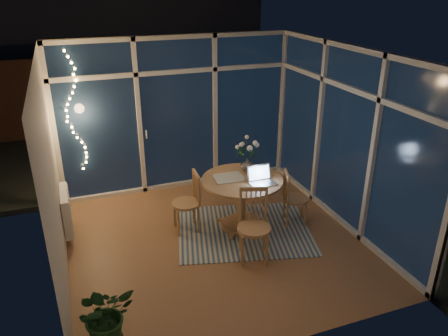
{
  "coord_description": "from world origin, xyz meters",
  "views": [
    {
      "loc": [
        -1.71,
        -4.93,
        3.42
      ],
      "look_at": [
        0.2,
        0.25,
        1.0
      ],
      "focal_mm": 35.0,
      "sensor_mm": 36.0,
      "label": 1
    }
  ],
  "objects_px": {
    "flower_vase": "(247,164)",
    "potted_plant": "(107,321)",
    "laptop": "(263,176)",
    "chair_right": "(296,197)",
    "chair_left": "(186,202)",
    "dining_table": "(242,204)",
    "chair_front": "(254,227)"
  },
  "relations": [
    {
      "from": "chair_front",
      "to": "laptop",
      "type": "distance_m",
      "value": 0.78
    },
    {
      "from": "laptop",
      "to": "chair_front",
      "type": "bearing_deg",
      "value": -124.56
    },
    {
      "from": "chair_front",
      "to": "potted_plant",
      "type": "distance_m",
      "value": 2.17
    },
    {
      "from": "chair_front",
      "to": "flower_vase",
      "type": "xyz_separation_m",
      "value": [
        0.34,
        1.03,
        0.4
      ]
    },
    {
      "from": "chair_left",
      "to": "chair_right",
      "type": "relative_size",
      "value": 1.06
    },
    {
      "from": "chair_front",
      "to": "laptop",
      "type": "bearing_deg",
      "value": 75.06
    },
    {
      "from": "chair_front",
      "to": "flower_vase",
      "type": "bearing_deg",
      "value": 90.52
    },
    {
      "from": "chair_right",
      "to": "flower_vase",
      "type": "relative_size",
      "value": 4.09
    },
    {
      "from": "potted_plant",
      "to": "flower_vase",
      "type": "bearing_deg",
      "value": 40.58
    },
    {
      "from": "chair_left",
      "to": "laptop",
      "type": "bearing_deg",
      "value": 67.01
    },
    {
      "from": "chair_front",
      "to": "laptop",
      "type": "height_order",
      "value": "laptop"
    },
    {
      "from": "chair_right",
      "to": "potted_plant",
      "type": "height_order",
      "value": "chair_right"
    },
    {
      "from": "chair_left",
      "to": "laptop",
      "type": "distance_m",
      "value": 1.18
    },
    {
      "from": "laptop",
      "to": "chair_left",
      "type": "bearing_deg",
      "value": 153.68
    },
    {
      "from": "potted_plant",
      "to": "laptop",
      "type": "bearing_deg",
      "value": 32.52
    },
    {
      "from": "chair_left",
      "to": "flower_vase",
      "type": "xyz_separation_m",
      "value": [
        0.96,
        0.02,
        0.44
      ]
    },
    {
      "from": "dining_table",
      "to": "laptop",
      "type": "distance_m",
      "value": 0.62
    },
    {
      "from": "flower_vase",
      "to": "chair_left",
      "type": "bearing_deg",
      "value": -178.7
    },
    {
      "from": "chair_left",
      "to": "laptop",
      "type": "height_order",
      "value": "laptop"
    },
    {
      "from": "chair_left",
      "to": "laptop",
      "type": "relative_size",
      "value": 2.61
    },
    {
      "from": "dining_table",
      "to": "laptop",
      "type": "relative_size",
      "value": 3.31
    },
    {
      "from": "laptop",
      "to": "flower_vase",
      "type": "distance_m",
      "value": 0.49
    },
    {
      "from": "dining_table",
      "to": "flower_vase",
      "type": "xyz_separation_m",
      "value": [
        0.18,
        0.24,
        0.5
      ]
    },
    {
      "from": "chair_left",
      "to": "chair_right",
      "type": "height_order",
      "value": "chair_left"
    },
    {
      "from": "chair_right",
      "to": "potted_plant",
      "type": "relative_size",
      "value": 1.13
    },
    {
      "from": "flower_vase",
      "to": "potted_plant",
      "type": "relative_size",
      "value": 0.28
    },
    {
      "from": "chair_front",
      "to": "potted_plant",
      "type": "xyz_separation_m",
      "value": [
        -1.96,
        -0.93,
        -0.11
      ]
    },
    {
      "from": "chair_right",
      "to": "potted_plant",
      "type": "bearing_deg",
      "value": 136.23
    },
    {
      "from": "flower_vase",
      "to": "potted_plant",
      "type": "xyz_separation_m",
      "value": [
        -2.29,
        -1.97,
        -0.52
      ]
    },
    {
      "from": "chair_left",
      "to": "chair_right",
      "type": "bearing_deg",
      "value": 78.99
    },
    {
      "from": "dining_table",
      "to": "potted_plant",
      "type": "height_order",
      "value": "dining_table"
    },
    {
      "from": "dining_table",
      "to": "laptop",
      "type": "height_order",
      "value": "laptop"
    }
  ]
}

